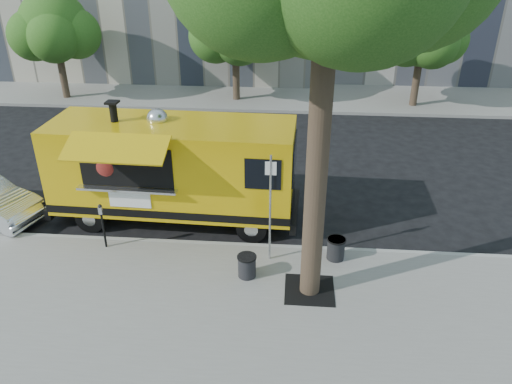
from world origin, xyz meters
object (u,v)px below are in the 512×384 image
far_tree_b (235,26)px  far_tree_c (423,32)px  trash_bin_left (247,265)px  sign_post (270,203)px  food_truck (172,168)px  far_tree_a (54,26)px  trash_bin_right (336,248)px  parking_meter (102,221)px

far_tree_b → far_tree_c: (9.00, -0.30, -0.12)m
far_tree_b → trash_bin_left: far_tree_b is taller
sign_post → food_truck: (-3.01, 2.12, -0.13)m
far_tree_a → trash_bin_right: 19.38m
far_tree_c → parking_meter: (-11.00, -13.75, -2.74)m
sign_post → trash_bin_right: (1.75, 0.16, -1.37)m
sign_post → food_truck: food_truck is taller
far_tree_b → parking_meter: bearing=-98.1°
sign_post → food_truck: 3.68m
far_tree_c → sign_post: size_ratio=1.74×
parking_meter → trash_bin_right: 6.32m
far_tree_a → sign_post: 18.14m
sign_post → far_tree_c: bearing=65.2°
far_tree_c → parking_meter: 17.82m
trash_bin_left → far_tree_c: bearing=64.7°
far_tree_c → trash_bin_left: size_ratio=8.80×
far_tree_a → far_tree_c: (18.00, 0.10, -0.06)m
far_tree_a → sign_post: (11.55, -13.85, -1.93)m
far_tree_a → food_truck: far_tree_a is taller
sign_post → parking_meter: bearing=177.5°
far_tree_b → trash_bin_left: size_ratio=9.29×
far_tree_a → food_truck: bearing=-53.9°
trash_bin_left → sign_post: bearing=56.7°
far_tree_a → trash_bin_left: size_ratio=9.05×
trash_bin_left → trash_bin_right: 2.47m
parking_meter → food_truck: food_truck is taller
parking_meter → far_tree_c: bearing=51.3°
food_truck → far_tree_b: bearing=89.8°
sign_post → far_tree_b: bearing=100.1°
far_tree_c → sign_post: far_tree_c is taller
far_tree_a → trash_bin_right: size_ratio=8.80×
sign_post → trash_bin_left: size_ratio=5.07×
sign_post → parking_meter: sign_post is taller
far_tree_b → trash_bin_left: bearing=-82.3°
far_tree_b → food_truck: far_tree_b is taller
far_tree_b → trash_bin_right: bearing=-73.0°
far_tree_a → trash_bin_left: 18.63m
far_tree_a → parking_meter: size_ratio=4.01×
far_tree_b → sign_post: far_tree_b is taller
sign_post → trash_bin_left: bearing=-123.3°
trash_bin_left → far_tree_b: bearing=97.7°
sign_post → trash_bin_right: size_ratio=4.93×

